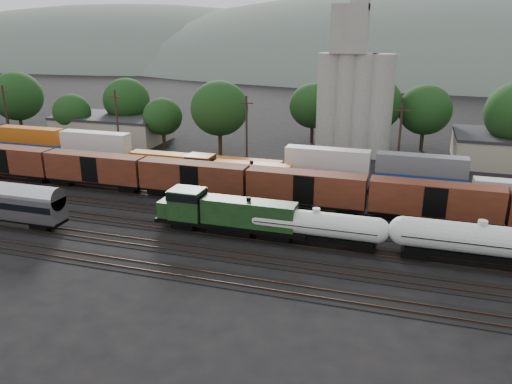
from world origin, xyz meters
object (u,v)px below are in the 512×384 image
(green_locomotive, at_px, (223,212))
(grain_silo, at_px, (354,93))
(tank_car_a, at_px, (316,225))
(orange_locomotive, at_px, (230,173))

(green_locomotive, xyz_separation_m, grain_silo, (9.21, 41.00, 8.59))
(tank_car_a, bearing_deg, green_locomotive, -180.00)
(grain_silo, bearing_deg, orange_locomotive, -117.90)
(orange_locomotive, bearing_deg, grain_silo, 62.10)
(green_locomotive, height_order, tank_car_a, green_locomotive)
(tank_car_a, xyz_separation_m, orange_locomotive, (-15.17, 15.00, 0.22))
(green_locomotive, bearing_deg, orange_locomotive, 106.91)
(tank_car_a, distance_m, orange_locomotive, 21.33)
(tank_car_a, xyz_separation_m, grain_silo, (-1.40, 41.00, 8.84))
(green_locomotive, height_order, grain_silo, grain_silo)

